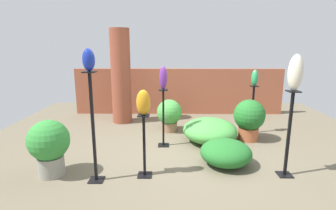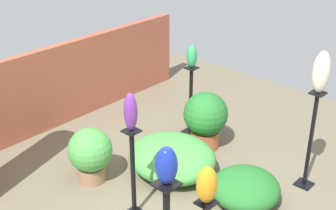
{
  "view_description": "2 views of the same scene",
  "coord_description": "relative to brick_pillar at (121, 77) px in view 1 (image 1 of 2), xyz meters",
  "views": [
    {
      "loc": [
        -0.22,
        -4.38,
        1.84
      ],
      "look_at": [
        -0.26,
        0.09,
        0.82
      ],
      "focal_mm": 28.0,
      "sensor_mm": 36.0,
      "label": 1
    },
    {
      "loc": [
        -3.18,
        -2.85,
        3.39
      ],
      "look_at": [
        0.23,
        0.27,
        1.14
      ],
      "focal_mm": 50.0,
      "sensor_mm": 36.0,
      "label": 2
    }
  ],
  "objects": [
    {
      "name": "ground_plane",
      "position": [
        1.4,
        -1.82,
        -1.12
      ],
      "size": [
        8.0,
        8.0,
        0.0
      ],
      "primitive_type": "plane",
      "color": "#6B604C"
    },
    {
      "name": "brick_wall_back",
      "position": [
        1.4,
        0.83,
        -0.5
      ],
      "size": [
        5.6,
        0.12,
        1.23
      ],
      "primitive_type": "cube",
      "color": "#9E5138",
      "rests_on": "ground"
    },
    {
      "name": "brick_pillar",
      "position": [
        0.0,
        0.0,
        0.0
      ],
      "size": [
        0.46,
        0.46,
        2.23
      ],
      "primitive_type": "cylinder",
      "color": "brown",
      "rests_on": "ground"
    },
    {
      "name": "pedestal_amber",
      "position": [
        0.81,
        -2.74,
        -0.71
      ],
      "size": [
        0.2,
        0.2,
        0.91
      ],
      "color": "black",
      "rests_on": "ground"
    },
    {
      "name": "pedestal_jade",
      "position": [
        2.91,
        -0.82,
        -0.65
      ],
      "size": [
        0.2,
        0.2,
        1.02
      ],
      "color": "black",
      "rests_on": "ground"
    },
    {
      "name": "pedestal_violet",
      "position": [
        1.05,
        -1.57,
        -0.63
      ],
      "size": [
        0.2,
        0.2,
        1.07
      ],
      "color": "black",
      "rests_on": "ground"
    },
    {
      "name": "pedestal_ivory",
      "position": [
        2.84,
        -2.71,
        -0.55
      ],
      "size": [
        0.2,
        0.2,
        1.24
      ],
      "color": "black",
      "rests_on": "ground"
    },
    {
      "name": "pedestal_cobalt",
      "position": [
        0.15,
        -2.88,
        -0.41
      ],
      "size": [
        0.2,
        0.2,
        1.52
      ],
      "color": "black",
      "rests_on": "ground"
    },
    {
      "name": "art_vase_amber",
      "position": [
        0.81,
        -2.74,
        -0.03
      ],
      "size": [
        0.19,
        0.17,
        0.35
      ],
      "primitive_type": "ellipsoid",
      "color": "orange",
      "rests_on": "pedestal_amber"
    },
    {
      "name": "art_vase_jade",
      "position": [
        2.91,
        -0.82,
        0.07
      ],
      "size": [
        0.14,
        0.15,
        0.33
      ],
      "primitive_type": "ellipsoid",
      "color": "#2D9356",
      "rests_on": "pedestal_jade"
    },
    {
      "name": "art_vase_violet",
      "position": [
        1.05,
        -1.57,
        0.16
      ],
      "size": [
        0.14,
        0.14,
        0.42
      ],
      "primitive_type": "ellipsoid",
      "color": "#6B2D8C",
      "rests_on": "pedestal_violet"
    },
    {
      "name": "art_vase_ivory",
      "position": [
        2.84,
        -2.71,
        0.37
      ],
      "size": [
        0.19,
        0.19,
        0.49
      ],
      "primitive_type": "ellipsoid",
      "color": "beige",
      "rests_on": "pedestal_ivory"
    },
    {
      "name": "art_vase_cobalt",
      "position": [
        0.15,
        -2.88,
        0.55
      ],
      "size": [
        0.16,
        0.16,
        0.29
      ],
      "primitive_type": "ellipsoid",
      "color": "#192D9E",
      "rests_on": "pedestal_cobalt"
    },
    {
      "name": "potted_plant_front_left",
      "position": [
        -0.54,
        -2.73,
        -0.65
      ],
      "size": [
        0.58,
        0.58,
        0.82
      ],
      "color": "gray",
      "rests_on": "ground"
    },
    {
      "name": "potted_plant_mid_left",
      "position": [
        1.16,
        -0.71,
        -0.73
      ],
      "size": [
        0.54,
        0.54,
        0.7
      ],
      "color": "#936B4C",
      "rests_on": "ground"
    },
    {
      "name": "potted_plant_walkway_edge",
      "position": [
        2.73,
        -1.24,
        -0.66
      ],
      "size": [
        0.61,
        0.61,
        0.81
      ],
      "color": "#B25B38",
      "rests_on": "ground"
    },
    {
      "name": "foliage_bed_east",
      "position": [
        1.95,
        -1.33,
        -0.89
      ],
      "size": [
        1.04,
        1.15,
        0.44
      ],
      "primitive_type": "ellipsoid",
      "color": "#479942",
      "rests_on": "ground"
    },
    {
      "name": "foliage_bed_west",
      "position": [
        2.05,
        -2.36,
        -0.92
      ],
      "size": [
        0.8,
        0.79,
        0.4
      ],
      "primitive_type": "ellipsoid",
      "color": "#236B28",
      "rests_on": "ground"
    }
  ]
}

